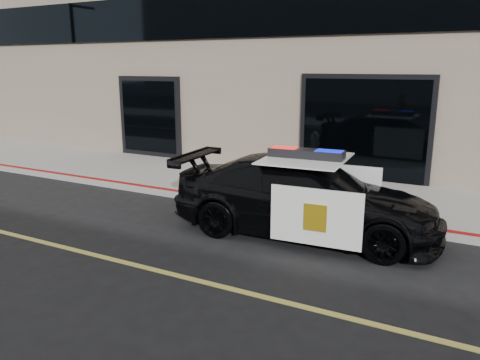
% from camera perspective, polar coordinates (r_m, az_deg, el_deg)
% --- Properties ---
extents(ground, '(120.00, 120.00, 0.00)m').
position_cam_1_polar(ground, '(6.39, 7.97, -15.16)').
color(ground, black).
rests_on(ground, ground).
extents(sidewalk_n, '(60.00, 3.50, 0.15)m').
position_cam_1_polar(sidewalk_n, '(11.12, 17.36, -2.55)').
color(sidewalk_n, gray).
rests_on(sidewalk_n, ground).
extents(police_car, '(2.70, 5.21, 1.61)m').
position_cam_1_polar(police_car, '(8.74, 7.92, -2.00)').
color(police_car, black).
rests_on(police_car, ground).
extents(fire_hydrant, '(0.35, 0.49, 0.78)m').
position_cam_1_polar(fire_hydrant, '(10.87, -0.93, 0.13)').
color(fire_hydrant, white).
rests_on(fire_hydrant, sidewalk_n).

